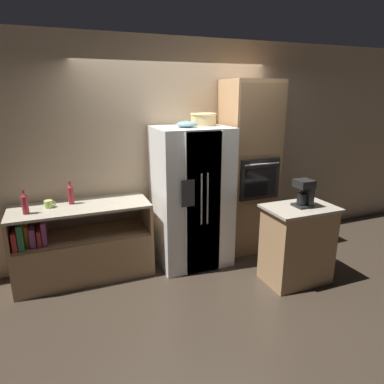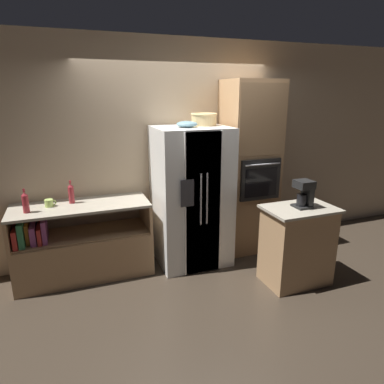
# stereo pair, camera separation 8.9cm
# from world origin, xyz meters

# --- Properties ---
(ground_plane) EXTENTS (20.00, 20.00, 0.00)m
(ground_plane) POSITION_xyz_m (0.00, 0.00, 0.00)
(ground_plane) COLOR #382D23
(wall_back) EXTENTS (12.00, 0.06, 2.80)m
(wall_back) POSITION_xyz_m (0.00, 0.45, 1.40)
(wall_back) COLOR tan
(wall_back) RESTS_ON ground_plane
(counter_left) EXTENTS (1.55, 0.62, 0.89)m
(counter_left) POSITION_xyz_m (-1.31, 0.11, 0.33)
(counter_left) COLOR #A87F56
(counter_left) RESTS_ON ground_plane
(refrigerator) EXTENTS (0.89, 0.82, 1.74)m
(refrigerator) POSITION_xyz_m (0.05, 0.02, 0.87)
(refrigerator) COLOR white
(refrigerator) RESTS_ON ground_plane
(wall_oven) EXTENTS (0.69, 0.65, 2.30)m
(wall_oven) POSITION_xyz_m (0.92, 0.12, 1.15)
(wall_oven) COLOR #A87F56
(wall_oven) RESTS_ON ground_plane
(island_counter) EXTENTS (0.79, 0.53, 0.91)m
(island_counter) POSITION_xyz_m (0.99, -0.91, 0.46)
(island_counter) COLOR #A87F56
(island_counter) RESTS_ON ground_plane
(wicker_basket) EXTENTS (0.32, 0.32, 0.15)m
(wicker_basket) POSITION_xyz_m (0.25, 0.12, 1.82)
(wicker_basket) COLOR tan
(wicker_basket) RESTS_ON refrigerator
(fruit_bowl) EXTENTS (0.25, 0.25, 0.07)m
(fruit_bowl) POSITION_xyz_m (-0.02, -0.02, 1.78)
(fruit_bowl) COLOR #668C99
(fruit_bowl) RESTS_ON refrigerator
(bottle_tall) EXTENTS (0.07, 0.07, 0.27)m
(bottle_tall) POSITION_xyz_m (-1.37, 0.21, 1.01)
(bottle_tall) COLOR maroon
(bottle_tall) RESTS_ON counter_left
(bottle_short) EXTENTS (0.07, 0.07, 0.27)m
(bottle_short) POSITION_xyz_m (-1.84, 0.03, 1.01)
(bottle_short) COLOR maroon
(bottle_short) RESTS_ON counter_left
(mug) EXTENTS (0.13, 0.09, 0.08)m
(mug) POSITION_xyz_m (-1.61, 0.16, 0.93)
(mug) COLOR #B2D166
(mug) RESTS_ON counter_left
(coffee_maker) EXTENTS (0.18, 0.18, 0.31)m
(coffee_maker) POSITION_xyz_m (1.03, -0.91, 1.08)
(coffee_maker) COLOR black
(coffee_maker) RESTS_ON island_counter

